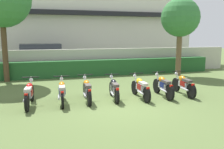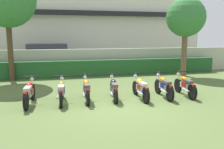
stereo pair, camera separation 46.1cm
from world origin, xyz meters
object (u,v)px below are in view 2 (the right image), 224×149
(parked_car, at_px, (49,57))
(motorcycle_in_row_1, at_px, (62,91))
(motorcycle_in_row_0, at_px, (29,93))
(motorcycle_in_row_6, at_px, (185,85))
(motorcycle_in_row_3, at_px, (114,88))
(motorcycle_in_row_2, at_px, (86,89))
(motorcycle_in_row_5, at_px, (164,86))
(motorcycle_in_row_4, at_px, (140,88))
(tree_far_side, at_px, (186,18))

(parked_car, xyz_separation_m, motorcycle_in_row_1, (0.57, -8.77, -0.49))
(motorcycle_in_row_0, bearing_deg, motorcycle_in_row_6, -86.42)
(motorcycle_in_row_1, height_order, motorcycle_in_row_3, motorcycle_in_row_1)
(motorcycle_in_row_1, relative_size, motorcycle_in_row_6, 0.98)
(motorcycle_in_row_0, relative_size, motorcycle_in_row_3, 1.09)
(motorcycle_in_row_2, relative_size, motorcycle_in_row_5, 1.02)
(motorcycle_in_row_5, xyz_separation_m, motorcycle_in_row_6, (0.95, 0.01, -0.00))
(parked_car, distance_m, motorcycle_in_row_4, 9.62)
(tree_far_side, xyz_separation_m, motorcycle_in_row_0, (-8.62, -4.36, -3.03))
(motorcycle_in_row_0, bearing_deg, motorcycle_in_row_1, -85.79)
(parked_car, height_order, tree_far_side, tree_far_side)
(tree_far_side, bearing_deg, motorcycle_in_row_6, -119.12)
(motorcycle_in_row_1, relative_size, motorcycle_in_row_5, 0.99)
(parked_car, distance_m, tree_far_side, 9.53)
(motorcycle_in_row_2, bearing_deg, motorcycle_in_row_1, 96.26)
(motorcycle_in_row_3, bearing_deg, motorcycle_in_row_5, -87.53)
(motorcycle_in_row_5, bearing_deg, parked_car, 30.48)
(motorcycle_in_row_0, height_order, motorcycle_in_row_2, motorcycle_in_row_0)
(motorcycle_in_row_2, xyz_separation_m, motorcycle_in_row_3, (1.06, -0.04, -0.01))
(parked_car, relative_size, motorcycle_in_row_6, 2.46)
(motorcycle_in_row_4, xyz_separation_m, motorcycle_in_row_5, (0.99, -0.00, 0.01))
(motorcycle_in_row_2, distance_m, motorcycle_in_row_4, 2.11)
(tree_far_side, height_order, motorcycle_in_row_1, tree_far_side)
(tree_far_side, relative_size, motorcycle_in_row_4, 2.49)
(tree_far_side, height_order, motorcycle_in_row_0, tree_far_side)
(parked_car, xyz_separation_m, tree_far_side, (8.06, -4.40, 2.55))
(motorcycle_in_row_3, bearing_deg, motorcycle_in_row_6, -86.11)
(motorcycle_in_row_0, xyz_separation_m, motorcycle_in_row_6, (6.11, -0.14, -0.00))
(tree_far_side, distance_m, motorcycle_in_row_5, 6.43)
(motorcycle_in_row_3, bearing_deg, tree_far_side, -45.12)
(motorcycle_in_row_0, distance_m, motorcycle_in_row_2, 2.07)
(tree_far_side, xyz_separation_m, motorcycle_in_row_1, (-7.48, -4.37, -3.04))
(motorcycle_in_row_1, xyz_separation_m, motorcycle_in_row_4, (3.04, -0.13, -0.00))
(motorcycle_in_row_6, bearing_deg, motorcycle_in_row_4, 93.58)
(parked_car, relative_size, motorcycle_in_row_0, 2.38)
(motorcycle_in_row_4, height_order, motorcycle_in_row_6, motorcycle_in_row_6)
(tree_far_side, bearing_deg, motorcycle_in_row_0, -153.16)
(tree_far_side, height_order, motorcycle_in_row_4, tree_far_side)
(motorcycle_in_row_3, relative_size, motorcycle_in_row_4, 0.94)
(motorcycle_in_row_1, height_order, motorcycle_in_row_6, motorcycle_in_row_6)
(parked_car, relative_size, tree_far_side, 0.98)
(tree_far_side, bearing_deg, motorcycle_in_row_1, -149.70)
(tree_far_side, relative_size, motorcycle_in_row_6, 2.51)
(motorcycle_in_row_1, xyz_separation_m, motorcycle_in_row_5, (4.03, -0.13, 0.01))
(motorcycle_in_row_4, relative_size, motorcycle_in_row_6, 1.01)
(tree_far_side, height_order, motorcycle_in_row_6, tree_far_side)
(motorcycle_in_row_4, bearing_deg, tree_far_side, -43.20)
(motorcycle_in_row_3, bearing_deg, motorcycle_in_row_2, 94.07)
(parked_car, height_order, motorcycle_in_row_4, parked_car)
(motorcycle_in_row_0, distance_m, motorcycle_in_row_5, 5.16)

